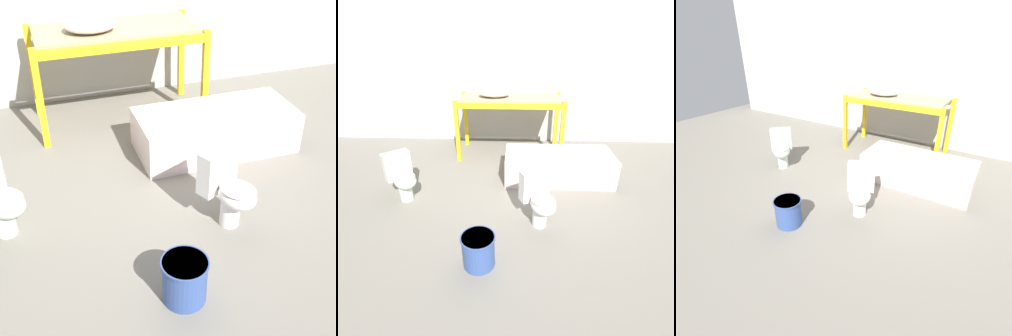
% 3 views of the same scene
% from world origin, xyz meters
% --- Properties ---
extents(ground_plane, '(12.00, 12.00, 0.00)m').
position_xyz_m(ground_plane, '(0.00, 0.00, 0.00)').
color(ground_plane, slate).
extents(warehouse_wall_rear, '(10.80, 0.08, 3.20)m').
position_xyz_m(warehouse_wall_rear, '(0.00, 1.89, 1.60)').
color(warehouse_wall_rear, '#ADADA8').
rests_on(warehouse_wall_rear, ground_plane).
extents(shelving_rack, '(1.92, 0.89, 1.11)m').
position_xyz_m(shelving_rack, '(-0.21, 1.15, 0.94)').
color(shelving_rack, yellow).
rests_on(shelving_rack, ground_plane).
extents(sink_basin, '(0.55, 0.43, 0.24)m').
position_xyz_m(sink_basin, '(-0.49, 1.06, 1.19)').
color(sink_basin, silver).
rests_on(sink_basin, shelving_rack).
extents(bathtub_main, '(1.68, 0.76, 0.45)m').
position_xyz_m(bathtub_main, '(0.59, 0.13, 0.26)').
color(bathtub_main, silver).
rests_on(bathtub_main, ground_plane).
extents(toilet_near, '(0.49, 0.57, 0.67)m').
position_xyz_m(toilet_near, '(0.20, -1.04, 0.36)').
color(toilet_near, white).
rests_on(toilet_near, ground_plane).
extents(toilet_far, '(0.56, 0.57, 0.67)m').
position_xyz_m(toilet_far, '(-1.65, -0.57, 0.36)').
color(toilet_far, silver).
rests_on(toilet_far, ground_plane).
extents(bucket_white, '(0.34, 0.34, 0.35)m').
position_xyz_m(bucket_white, '(-0.43, -1.73, 0.18)').
color(bucket_white, '#334C8C').
rests_on(bucket_white, ground_plane).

